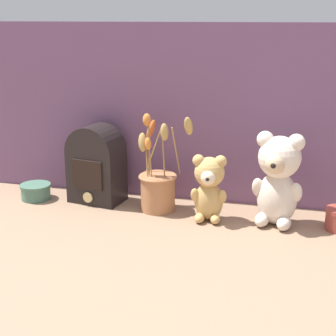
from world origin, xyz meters
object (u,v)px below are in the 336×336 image
(teddy_bear_medium, at_px, (209,187))
(flower_vase, at_px, (158,184))
(decorative_tin_short, at_px, (36,191))
(vintage_radio, at_px, (96,164))
(teddy_bear_large, at_px, (278,178))

(teddy_bear_medium, relative_size, flower_vase, 0.65)
(flower_vase, xyz_separation_m, decorative_tin_short, (-0.42, -0.00, -0.06))
(decorative_tin_short, bearing_deg, teddy_bear_medium, -4.08)
(flower_vase, xyz_separation_m, vintage_radio, (-0.21, 0.03, 0.04))
(vintage_radio, bearing_deg, decorative_tin_short, -170.60)
(teddy_bear_large, distance_m, vintage_radio, 0.58)
(decorative_tin_short, bearing_deg, teddy_bear_large, -1.72)
(teddy_bear_medium, bearing_deg, teddy_bear_large, 5.38)
(decorative_tin_short, bearing_deg, flower_vase, 0.46)
(vintage_radio, bearing_deg, flower_vase, -8.11)
(teddy_bear_medium, distance_m, decorative_tin_short, 0.59)
(teddy_bear_medium, bearing_deg, flower_vase, 164.85)
(teddy_bear_large, height_order, decorative_tin_short, teddy_bear_large)
(flower_vase, bearing_deg, teddy_bear_large, -4.23)
(vintage_radio, xyz_separation_m, decorative_tin_short, (-0.20, -0.03, -0.10))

